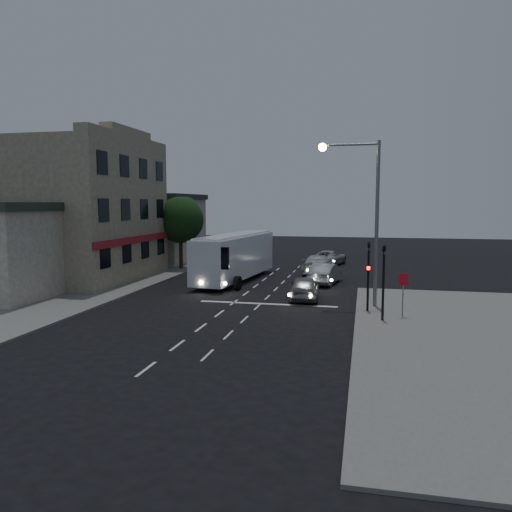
% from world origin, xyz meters
% --- Properties ---
extents(ground, '(120.00, 120.00, 0.00)m').
position_xyz_m(ground, '(0.00, 0.00, 0.00)').
color(ground, black).
extents(sidewalk_near, '(12.00, 24.00, 0.12)m').
position_xyz_m(sidewalk_near, '(13.00, -4.00, 0.06)').
color(sidewalk_near, slate).
rests_on(sidewalk_near, ground).
extents(sidewalk_far, '(12.00, 50.00, 0.12)m').
position_xyz_m(sidewalk_far, '(-13.00, 8.00, 0.06)').
color(sidewalk_far, slate).
rests_on(sidewalk_far, ground).
extents(road_markings, '(8.00, 30.55, 0.01)m').
position_xyz_m(road_markings, '(1.29, 3.31, 0.00)').
color(road_markings, silver).
rests_on(road_markings, ground).
extents(tour_bus, '(3.58, 11.55, 3.48)m').
position_xyz_m(tour_bus, '(-2.00, 10.03, 1.88)').
color(tour_bus, white).
rests_on(tour_bus, ground).
extents(car_suv, '(2.04, 4.37, 1.45)m').
position_xyz_m(car_suv, '(3.91, 3.80, 0.72)').
color(car_suv, gray).
rests_on(car_suv, ground).
extents(car_sedan_a, '(2.30, 4.70, 1.48)m').
position_xyz_m(car_sedan_a, '(4.67, 9.91, 0.74)').
color(car_sedan_a, '#B4B4BC').
rests_on(car_sedan_a, ground).
extents(car_sedan_b, '(2.48, 5.48, 1.56)m').
position_xyz_m(car_sedan_b, '(3.74, 14.90, 0.78)').
color(car_sedan_b, silver).
rests_on(car_sedan_b, ground).
extents(car_sedan_c, '(3.38, 5.30, 1.36)m').
position_xyz_m(car_sedan_c, '(4.16, 21.03, 0.68)').
color(car_sedan_c, beige).
rests_on(car_sedan_c, ground).
extents(traffic_signal_main, '(0.25, 0.35, 4.10)m').
position_xyz_m(traffic_signal_main, '(7.60, 0.78, 2.42)').
color(traffic_signal_main, black).
rests_on(traffic_signal_main, sidewalk_near).
extents(traffic_signal_side, '(0.18, 0.15, 4.10)m').
position_xyz_m(traffic_signal_side, '(8.30, -1.20, 2.42)').
color(traffic_signal_side, black).
rests_on(traffic_signal_side, sidewalk_near).
extents(regulatory_sign, '(0.45, 0.12, 2.20)m').
position_xyz_m(regulatory_sign, '(9.30, -0.24, 1.60)').
color(regulatory_sign, slate).
rests_on(regulatory_sign, sidewalk_near).
extents(streetlight, '(3.32, 0.44, 9.00)m').
position_xyz_m(streetlight, '(7.34, 2.20, 5.73)').
color(streetlight, slate).
rests_on(streetlight, sidewalk_near).
extents(main_building, '(10.12, 12.00, 11.00)m').
position_xyz_m(main_building, '(-13.96, 8.00, 5.16)').
color(main_building, '#7B7152').
rests_on(main_building, sidewalk_far).
extents(low_building_north, '(9.40, 9.40, 6.50)m').
position_xyz_m(low_building_north, '(-13.50, 20.00, 3.39)').
color(low_building_north, gray).
rests_on(low_building_north, sidewalk_far).
extents(street_tree, '(4.00, 4.00, 6.20)m').
position_xyz_m(street_tree, '(-8.21, 15.02, 4.50)').
color(street_tree, black).
rests_on(street_tree, sidewalk_far).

